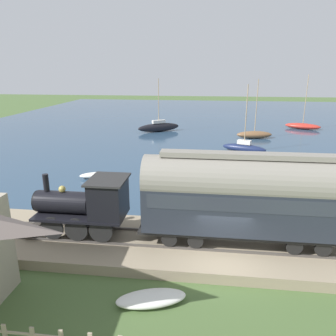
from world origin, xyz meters
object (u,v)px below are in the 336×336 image
(sailboat_red, at_px, (303,126))
(beached_dinghy, at_px, (151,299))
(passenger_coach, at_px, (245,195))
(rowboat_far_out, at_px, (97,175))
(rowboat_off_pier, at_px, (266,175))
(sailboat_black, at_px, (159,127))
(sailboat_brown, at_px, (254,134))
(steam_locomotive, at_px, (88,203))
(sailboat_navy, at_px, (244,147))

(sailboat_red, bearing_deg, beached_dinghy, -179.52)
(passenger_coach, xyz_separation_m, rowboat_far_out, (10.65, 11.12, -2.93))
(rowboat_off_pier, relative_size, beached_dinghy, 0.75)
(passenger_coach, height_order, rowboat_far_out, passenger_coach)
(rowboat_off_pier, bearing_deg, rowboat_far_out, 113.91)
(sailboat_black, height_order, rowboat_off_pier, sailboat_black)
(sailboat_black, relative_size, beached_dinghy, 2.53)
(passenger_coach, bearing_deg, sailboat_red, -18.59)
(passenger_coach, height_order, rowboat_off_pier, passenger_coach)
(passenger_coach, xyz_separation_m, beached_dinghy, (-4.14, 3.88, -2.97))
(passenger_coach, bearing_deg, sailboat_brown, -8.32)
(steam_locomotive, relative_size, sailboat_navy, 0.71)
(rowboat_far_out, bearing_deg, sailboat_red, -59.98)
(beached_dinghy, bearing_deg, rowboat_far_out, 26.08)
(steam_locomotive, height_order, rowboat_far_out, steam_locomotive)
(steam_locomotive, bearing_deg, rowboat_far_out, 17.20)
(steam_locomotive, relative_size, sailboat_red, 0.64)
(passenger_coach, distance_m, rowboat_far_out, 15.68)
(sailboat_red, bearing_deg, rowboat_off_pier, -178.67)
(steam_locomotive, bearing_deg, sailboat_brown, -22.42)
(steam_locomotive, bearing_deg, sailboat_navy, -25.03)
(sailboat_black, xyz_separation_m, beached_dinghy, (-36.64, -5.23, -0.49))
(sailboat_black, relative_size, sailboat_navy, 1.03)
(rowboat_off_pier, relative_size, rowboat_far_out, 0.74)
(rowboat_off_pier, height_order, beached_dinghy, rowboat_off_pier)
(steam_locomotive, relative_size, rowboat_far_out, 1.71)
(sailboat_black, bearing_deg, sailboat_brown, -134.96)
(sailboat_brown, bearing_deg, passenger_coach, 164.11)
(sailboat_black, distance_m, beached_dinghy, 37.01)
(passenger_coach, height_order, sailboat_red, sailboat_red)
(sailboat_black, bearing_deg, steam_locomotive, 150.47)
(sailboat_red, xyz_separation_m, sailboat_navy, (-16.08, 10.44, 0.08))
(sailboat_navy, distance_m, beached_dinghy, 26.22)
(beached_dinghy, bearing_deg, sailboat_black, 8.13)
(sailboat_brown, bearing_deg, steam_locomotive, 150.01)
(sailboat_black, bearing_deg, rowboat_off_pier, 179.87)
(rowboat_off_pier, bearing_deg, beached_dinghy, 173.36)
(sailboat_brown, height_order, rowboat_far_out, sailboat_brown)
(rowboat_far_out, bearing_deg, rowboat_off_pier, -100.78)
(rowboat_off_pier, bearing_deg, sailboat_red, -4.54)
(rowboat_far_out, distance_m, beached_dinghy, 16.47)
(rowboat_off_pier, bearing_deg, passenger_coach, -177.94)
(sailboat_brown, bearing_deg, rowboat_far_out, 132.94)
(sailboat_black, distance_m, sailboat_navy, 15.83)
(sailboat_red, bearing_deg, sailboat_black, 124.95)
(passenger_coach, distance_m, beached_dinghy, 6.40)
(steam_locomotive, xyz_separation_m, sailboat_brown, (29.36, -12.11, -1.86))
(passenger_coach, height_order, beached_dinghy, passenger_coach)
(steam_locomotive, height_order, sailboat_red, sailboat_red)
(sailboat_brown, relative_size, beached_dinghy, 2.56)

